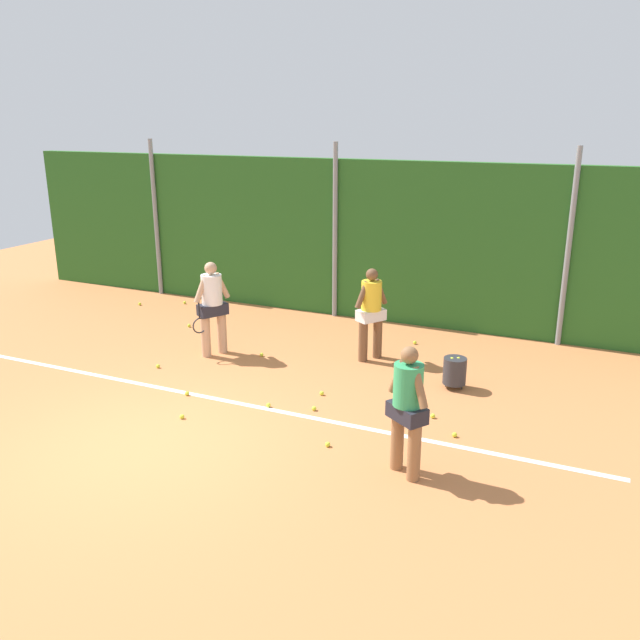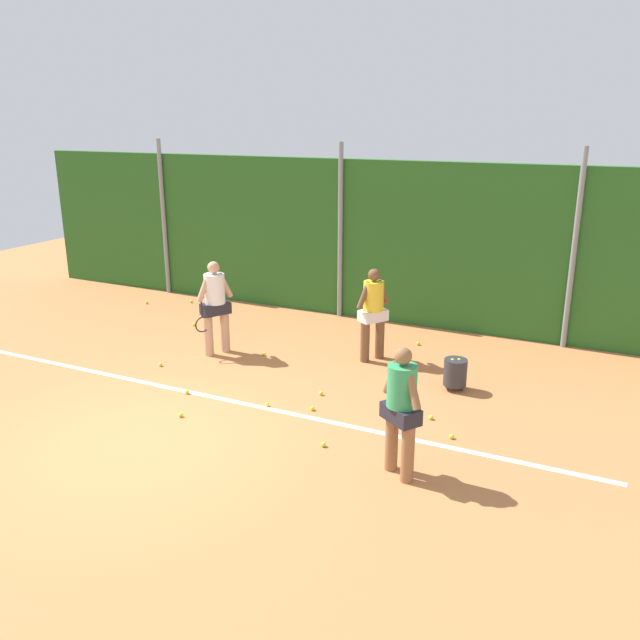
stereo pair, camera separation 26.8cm
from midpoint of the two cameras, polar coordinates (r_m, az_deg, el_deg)
The scene contains 24 objects.
ground_plane at distance 10.35m, azimuth -7.45°, elevation -5.97°, with size 25.21×25.21×0.00m, color #C67542.
hedge_fence_backdrop at distance 13.75m, azimuth 2.63°, elevation 7.10°, with size 15.72×0.25×3.27m, color #286023.
fence_post_left at distance 15.89m, azimuth -13.01°, elevation 8.68°, with size 0.10×0.10×3.60m, color gray.
fence_post_center at distance 13.56m, azimuth 2.35°, elevation 7.68°, with size 0.10×0.10×3.60m, color gray.
fence_post_right at distance 12.51m, azimuth 21.87°, elevation 5.64°, with size 0.10×0.10×3.60m, color gray.
court_baseline_paint at distance 10.08m, azimuth -8.57°, elevation -6.67°, with size 11.49×0.10×0.01m, color white.
player_foreground_near at distance 7.63m, azimuth 8.11°, elevation -7.37°, with size 0.58×0.49×1.61m.
player_midcourt at distance 11.60m, azimuth -8.50°, elevation 1.49°, with size 0.49×0.73×1.68m.
player_backcourt_far at distance 11.22m, azimuth 5.35°, elevation 0.92°, with size 0.49×0.59×1.63m.
ball_hopper at distance 10.37m, azimuth 12.45°, elevation -4.47°, with size 0.36×0.36×0.51m.
tennis_ball_0 at distance 10.03m, azimuth 0.87°, elevation -6.41°, with size 0.07×0.07×0.07m, color #CCDB33.
tennis_ball_1 at distance 9.53m, azimuth 0.14°, elevation -7.73°, with size 0.07×0.07×0.07m, color #CCDB33.
tennis_ball_2 at distance 8.95m, azimuth 12.28°, elevation -9.91°, with size 0.07×0.07×0.07m, color #CCDB33.
tennis_ball_3 at distance 15.32m, azimuth -14.40°, elevation 1.49°, with size 0.07×0.07×0.07m, color #CCDB33.
tennis_ball_4 at distance 15.19m, azimuth -10.68°, elevation 1.60°, with size 0.07×0.07×0.07m, color #CCDB33.
tennis_ball_5 at distance 12.32m, azimuth 9.19°, elevation -2.04°, with size 0.07×0.07×0.07m, color #CCDB33.
tennis_ball_6 at distance 9.42m, azimuth 10.48°, elevation -8.36°, with size 0.07×0.07×0.07m, color #CCDB33.
tennis_ball_7 at distance 13.49m, azimuth -10.39°, elevation -0.38°, with size 0.07×0.07×0.07m, color #CCDB33.
tennis_ball_8 at distance 11.44m, azimuth -13.11°, elevation -3.81°, with size 0.07×0.07×0.07m, color #CCDB33.
tennis_ball_9 at distance 10.25m, azimuth -10.79°, elevation -6.19°, with size 0.07×0.07×0.07m, color #CCDB33.
tennis_ball_10 at distance 9.67m, azimuth -3.85°, elevation -7.38°, with size 0.07×0.07×0.07m, color #CCDB33.
tennis_ball_11 at distance 9.52m, azimuth -11.29°, elevation -8.13°, with size 0.07×0.07×0.07m, color #CCDB33.
tennis_ball_12 at distance 8.56m, azimuth 1.21°, elevation -10.82°, with size 0.07×0.07×0.07m, color #CCDB33.
tennis_ball_13 at distance 11.66m, azimuth -4.27°, elevation -2.98°, with size 0.07×0.07×0.07m, color #CCDB33.
Camera 2 is at (5.41, -5.97, 4.07)m, focal length 36.65 mm.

